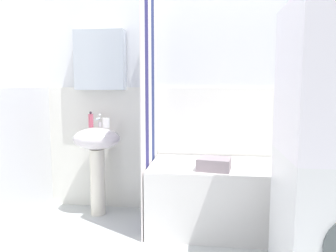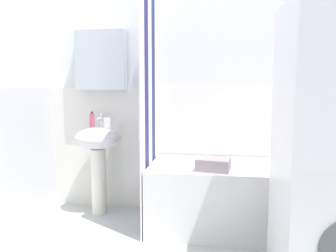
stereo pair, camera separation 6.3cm
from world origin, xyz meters
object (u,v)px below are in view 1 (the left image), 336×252
soap_dispenser (91,120)px  towel_folded (214,164)px  toothbrush_cup (106,123)px  body_wash_bottle (291,151)px  conditioner_bottle (305,152)px  bathtub (235,197)px  sink (97,151)px

soap_dispenser → towel_folded: (1.15, -0.40, -0.29)m
toothbrush_cup → body_wash_bottle: (1.70, 0.06, -0.24)m
body_wash_bottle → towel_folded: body_wash_bottle is taller
soap_dispenser → conditioner_bottle: bearing=1.5°
bathtub → conditioner_bottle: bearing=22.7°
bathtub → sink: bearing=172.5°
body_wash_bottle → conditioner_bottle: bearing=-10.5°
soap_dispenser → conditioner_bottle: size_ratio=0.90×
conditioner_bottle → body_wash_bottle: size_ratio=1.00×
body_wash_bottle → towel_folded: 0.84m
sink → conditioner_bottle: bearing=2.8°
toothbrush_cup → conditioner_bottle: size_ratio=0.54×
bathtub → towel_folded: size_ratio=5.68×
soap_dispenser → toothbrush_cup: size_ratio=1.69×
soap_dispenser → towel_folded: soap_dispenser is taller
bathtub → body_wash_bottle: bearing=29.1°
toothbrush_cup → body_wash_bottle: toothbrush_cup is taller
sink → soap_dispenser: (-0.07, 0.04, 0.29)m
towel_folded → conditioner_bottle: bearing=29.3°
soap_dispenser → body_wash_bottle: size_ratio=0.90×
sink → bathtub: 1.32m
soap_dispenser → body_wash_bottle: bearing=2.2°
conditioner_bottle → bathtub: bearing=-157.3°
conditioner_bottle → body_wash_bottle: 0.12m
bathtub → body_wash_bottle: body_wash_bottle is taller
sink → conditioner_bottle: (1.89, 0.09, 0.03)m
soap_dispenser → bathtub: 1.48m
bathtub → towel_folded: (-0.19, -0.19, 0.33)m
sink → soap_dispenser: 0.30m
conditioner_bottle → soap_dispenser: bearing=-178.5°
soap_dispenser → body_wash_bottle: 1.86m
bathtub → towel_folded: 0.42m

